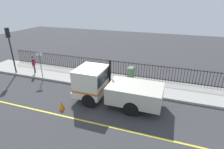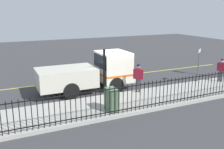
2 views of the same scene
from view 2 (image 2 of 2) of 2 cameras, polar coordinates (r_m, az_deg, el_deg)
The scene contains 10 objects.
ground_plane at distance 16.50m, azimuth 0.03°, elevation -3.10°, with size 56.74×56.74×0.00m, color #38383A.
sidewalk_slab at distance 14.02m, azimuth 5.09°, elevation -6.05°, with size 3.03×25.79×0.17m, color #A3A099.
lane_marking at distance 18.81m, azimuth -3.34°, elevation -0.87°, with size 0.12×23.21×0.01m, color yellow.
work_truck at distance 15.84m, azimuth -4.12°, elevation 0.87°, with size 2.31×5.96×2.75m.
worker_standing at distance 15.02m, azimuth 5.98°, elevation -0.09°, with size 0.51×0.50×1.73m.
pedestrian_distant at distance 18.72m, azimuth 23.58°, elevation 1.45°, with size 0.53×0.40×1.61m.
iron_fence at distance 12.68m, azimuth 8.20°, elevation -4.59°, with size 0.04×21.96×1.41m.
utility_cabinet at distance 12.37m, azimuth -0.09°, elevation -5.67°, with size 0.77×0.48×1.12m, color #4C6B4C.
traffic_cone at distance 18.75m, azimuth 1.41°, elevation -0.03°, with size 0.39×0.39×0.56m, color orange.
street_sign at distance 18.07m, azimuth 19.07°, elevation 3.00°, with size 0.30×0.43×2.35m.
Camera 2 is at (14.25, -6.62, 5.02)m, focal length 40.33 mm.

